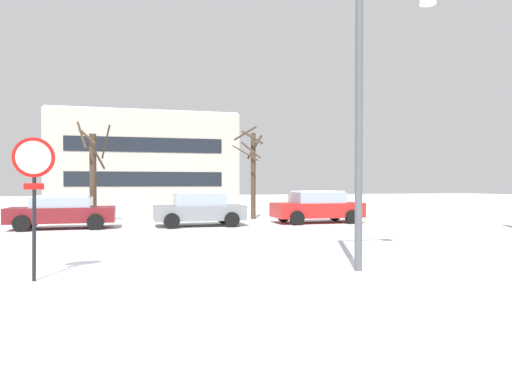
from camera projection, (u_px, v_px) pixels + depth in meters
name	position (u px, v px, depth m)	size (l,w,h in m)	color
ground_plane	(94.00, 262.00, 10.86)	(120.00, 120.00, 0.00)	white
road_surface	(103.00, 244.00, 14.00)	(80.00, 8.48, 0.00)	silver
stop_sign	(34.00, 180.00, 8.77)	(0.76, 0.20, 2.73)	black
street_lamp	(373.00, 93.00, 9.79)	(1.90, 0.36, 6.19)	#4C4F54
parked_car_maroon	(62.00, 212.00, 18.76)	(4.11, 1.99, 1.35)	maroon
parked_car_gray	(199.00, 209.00, 19.96)	(3.85, 2.06, 1.48)	slate
parked_car_red	(317.00, 207.00, 21.57)	(4.12, 2.11, 1.50)	red
tree_far_left	(93.00, 174.00, 21.22)	(1.55, 1.54, 4.70)	#423326
tree_far_right	(253.00, 170.00, 23.76)	(1.67, 2.06, 4.92)	#423326
building_far_left	(144.00, 164.00, 32.74)	(11.80, 9.11, 6.42)	#B2A899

